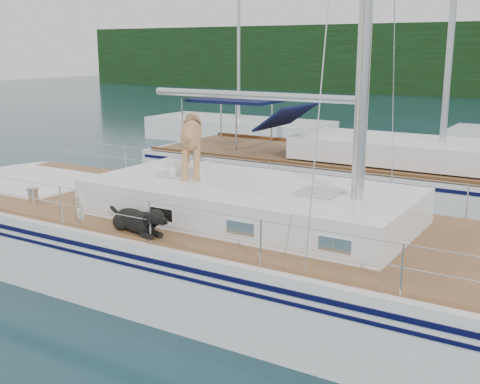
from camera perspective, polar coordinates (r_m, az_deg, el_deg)
The scene contains 4 objects.
ground at distance 10.52m, azimuth -2.92°, elevation -8.39°, with size 120.00×120.00×0.00m, color black.
main_sailboat at distance 10.24m, azimuth -2.58°, elevation -4.95°, with size 12.00×3.85×14.01m.
neighbor_sailboat at distance 16.08m, azimuth 10.41°, elevation 1.45°, with size 11.00×3.50×13.30m.
bg_boat_west at distance 26.10m, azimuth -0.12°, elevation 5.84°, with size 8.00×3.00×11.65m.
Camera 1 is at (5.54, -8.05, 3.92)m, focal length 45.00 mm.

